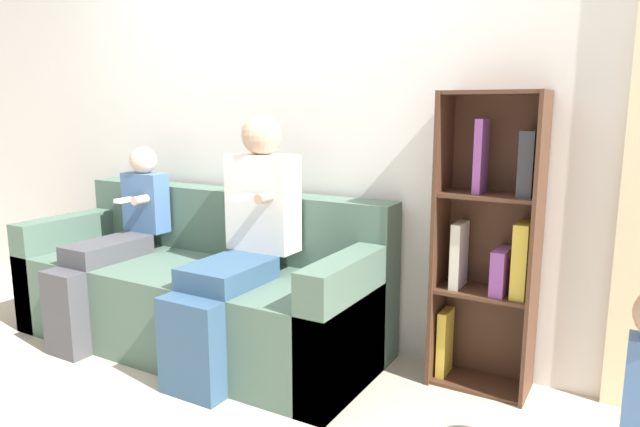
{
  "coord_description": "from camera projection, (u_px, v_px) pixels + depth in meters",
  "views": [
    {
      "loc": [
        1.88,
        -1.86,
        1.35
      ],
      "look_at": [
        0.48,
        0.56,
        0.82
      ],
      "focal_mm": 32.0,
      "sensor_mm": 36.0,
      "label": 1
    }
  ],
  "objects": [
    {
      "name": "ground_plane",
      "position": [
        176.0,
        390.0,
        2.76
      ],
      "size": [
        14.0,
        14.0,
        0.0
      ],
      "primitive_type": "plane",
      "color": "beige"
    },
    {
      "name": "back_wall",
      "position": [
        283.0,
        119.0,
        3.34
      ],
      "size": [
        10.0,
        0.06,
        2.55
      ],
      "color": "silver",
      "rests_on": "ground_plane"
    },
    {
      "name": "couch",
      "position": [
        199.0,
        291.0,
        3.27
      ],
      "size": [
        2.15,
        0.83,
        0.86
      ],
      "color": "#4C6656",
      "rests_on": "ground_plane"
    },
    {
      "name": "adult_seated",
      "position": [
        240.0,
        239.0,
        2.91
      ],
      "size": [
        0.38,
        0.76,
        1.31
      ],
      "color": "#335170",
      "rests_on": "ground_plane"
    },
    {
      "name": "child_seated",
      "position": [
        111.0,
        243.0,
        3.33
      ],
      "size": [
        0.28,
        0.76,
        1.11
      ],
      "color": "#47474C",
      "rests_on": "ground_plane"
    },
    {
      "name": "bookshelf",
      "position": [
        491.0,
        243.0,
        2.69
      ],
      "size": [
        0.46,
        0.27,
        1.42
      ],
      "color": "#4C2D1E",
      "rests_on": "ground_plane"
    }
  ]
}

